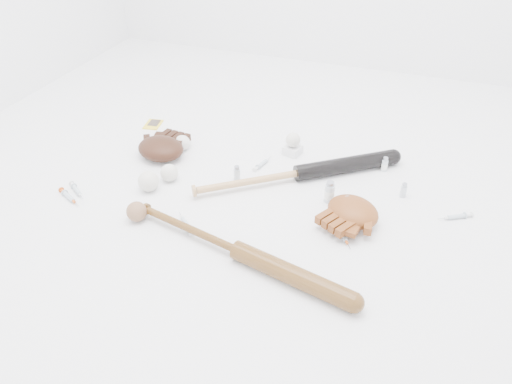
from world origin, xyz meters
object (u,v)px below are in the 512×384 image
(glove_dark, at_px, (161,148))
(bat_wood, at_px, (238,250))
(bat_dark, at_px, (298,173))
(pedestal, at_px, (293,150))

(glove_dark, bearing_deg, bat_wood, -35.19)
(bat_dark, relative_size, glove_dark, 3.73)
(glove_dark, bearing_deg, bat_dark, 8.89)
(pedestal, bearing_deg, bat_wood, -88.40)
(bat_wood, xyz_separation_m, pedestal, (-0.02, 0.70, -0.01))
(bat_wood, xyz_separation_m, glove_dark, (-0.55, 0.48, 0.01))
(bat_dark, xyz_separation_m, pedestal, (-0.08, 0.19, -0.01))
(bat_wood, bearing_deg, bat_dark, 96.58)
(bat_wood, distance_m, pedestal, 0.70)
(bat_dark, distance_m, bat_wood, 0.51)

